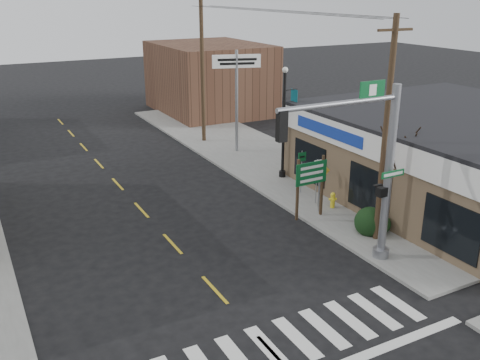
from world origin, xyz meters
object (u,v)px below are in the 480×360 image
fire_hydrant (333,199)px  utility_pole_far (202,65)px  traffic_signal_pole (373,159)px  utility_pole_near (386,131)px  lamp_post (285,115)px  dance_center_sign (237,75)px  bare_tree (400,135)px  guide_sign (311,179)px

fire_hydrant → utility_pole_far: utility_pole_far is taller
traffic_signal_pole → utility_pole_far: size_ratio=0.70×
fire_hydrant → utility_pole_near: bearing=-97.1°
lamp_post → dance_center_sign: 5.71m
traffic_signal_pole → bare_tree: bearing=31.8°
guide_sign → fire_hydrant: bearing=13.7°
lamp_post → utility_pole_near: utility_pole_near is taller
bare_tree → utility_pole_near: bearing=-154.9°
lamp_post → utility_pole_near: bearing=-77.3°
dance_center_sign → utility_pole_near: bearing=-76.7°
traffic_signal_pole → lamp_post: bearing=75.3°
guide_sign → dance_center_sign: (2.01, 10.81, 2.93)m
utility_pole_far → utility_pole_near: bearing=-85.2°
dance_center_sign → utility_pole_far: utility_pole_far is taller
guide_sign → lamp_post: (1.96, 5.25, 1.61)m
traffic_signal_pole → lamp_post: (2.49, 9.60, -0.61)m
fire_hydrant → lamp_post: 5.70m
fire_hydrant → utility_pole_far: (-0.43, 13.60, 4.62)m
guide_sign → dance_center_sign: 11.38m
fire_hydrant → bare_tree: bearing=-69.4°
utility_pole_near → bare_tree: bearing=28.5°
traffic_signal_pole → lamp_post: size_ratio=1.15×
traffic_signal_pole → guide_sign: traffic_signal_pole is taller
utility_pole_far → traffic_signal_pole: bearing=-90.6°
guide_sign → dance_center_sign: size_ratio=0.45×
traffic_signal_pole → bare_tree: traffic_signal_pole is taller
guide_sign → fire_hydrant: 2.21m
guide_sign → bare_tree: size_ratio=0.55×
utility_pole_far → bare_tree: bearing=-80.0°
lamp_post → dance_center_sign: dance_center_sign is taller
fire_hydrant → bare_tree: bare_tree is taller
fire_hydrant → dance_center_sign: (0.38, 10.37, 4.35)m
utility_pole_near → utility_pole_far: 17.08m
guide_sign → lamp_post: bearing=68.2°
bare_tree → utility_pole_far: bearing=95.2°
traffic_signal_pole → guide_sign: (0.53, 4.35, -2.23)m
dance_center_sign → bare_tree: bearing=-70.4°
guide_sign → utility_pole_near: size_ratio=0.32×
lamp_post → utility_pole_far: bearing=112.9°
guide_sign → fire_hydrant: size_ratio=3.76×
traffic_signal_pole → utility_pole_far: utility_pole_far is taller
dance_center_sign → utility_pole_far: 3.34m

